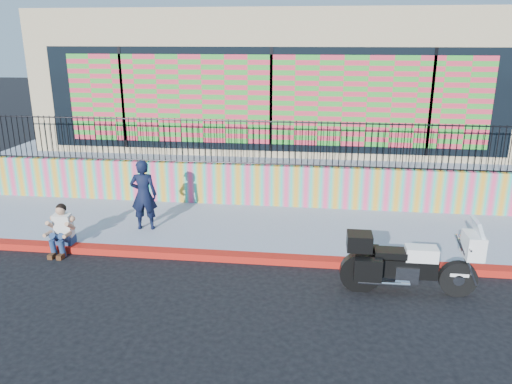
# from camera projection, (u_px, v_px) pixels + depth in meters

# --- Properties ---
(ground) EXTENTS (90.00, 90.00, 0.00)m
(ground) POSITION_uv_depth(u_px,v_px,m) (250.00, 261.00, 10.47)
(ground) COLOR black
(ground) RESTS_ON ground
(red_curb) EXTENTS (16.00, 0.30, 0.15)m
(red_curb) POSITION_uv_depth(u_px,v_px,m) (250.00, 258.00, 10.45)
(red_curb) COLOR #A00B11
(red_curb) RESTS_ON ground
(sidewalk) EXTENTS (16.00, 3.00, 0.15)m
(sidewalk) POSITION_uv_depth(u_px,v_px,m) (260.00, 229.00, 12.01)
(sidewalk) COLOR gray
(sidewalk) RESTS_ON ground
(mural_wall) EXTENTS (16.00, 0.20, 1.10)m
(mural_wall) POSITION_uv_depth(u_px,v_px,m) (267.00, 185.00, 13.34)
(mural_wall) COLOR #F34075
(mural_wall) RESTS_ON sidewalk
(metal_fence) EXTENTS (15.80, 0.04, 1.20)m
(metal_fence) POSITION_uv_depth(u_px,v_px,m) (267.00, 143.00, 13.00)
(metal_fence) COLOR black
(metal_fence) RESTS_ON mural_wall
(elevated_platform) EXTENTS (16.00, 10.00, 1.25)m
(elevated_platform) POSITION_uv_depth(u_px,v_px,m) (282.00, 148.00, 18.19)
(elevated_platform) COLOR gray
(elevated_platform) RESTS_ON ground
(storefront_building) EXTENTS (14.00, 8.06, 4.00)m
(storefront_building) POSITION_uv_depth(u_px,v_px,m) (283.00, 75.00, 17.20)
(storefront_building) COLOR tan
(storefront_building) RESTS_ON elevated_platform
(police_motorcycle) EXTENTS (2.41, 0.79, 1.50)m
(police_motorcycle) POSITION_uv_depth(u_px,v_px,m) (407.00, 261.00, 9.01)
(police_motorcycle) COLOR black
(police_motorcycle) RESTS_ON ground
(police_officer) EXTENTS (0.66, 0.48, 1.67)m
(police_officer) POSITION_uv_depth(u_px,v_px,m) (144.00, 195.00, 11.60)
(police_officer) COLOR black
(police_officer) RESTS_ON sidewalk
(seated_man) EXTENTS (0.54, 0.71, 1.06)m
(seated_man) POSITION_uv_depth(u_px,v_px,m) (61.00, 234.00, 10.73)
(seated_man) COLOR navy
(seated_man) RESTS_ON ground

